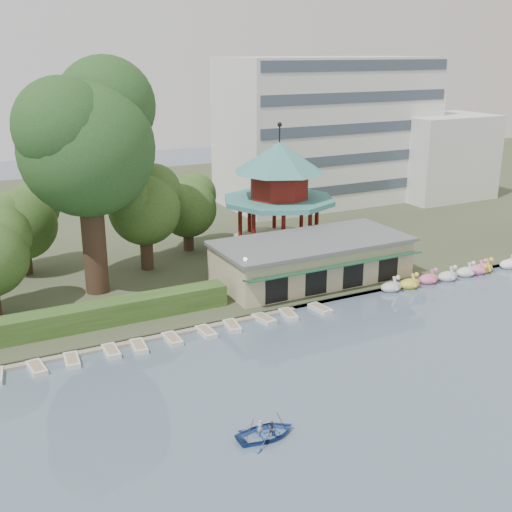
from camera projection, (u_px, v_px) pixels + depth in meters
ground_plane at (363, 421)px, 38.60m from camera, size 220.00×220.00×0.00m
shore at (121, 222)px, 82.52m from camera, size 220.00×70.00×0.40m
embankment at (238, 317)px, 53.19m from camera, size 220.00×0.60×0.30m
dock at (95, 347)px, 47.87m from camera, size 34.00×1.60×0.24m
boathouse at (312, 259)px, 60.83m from camera, size 18.60×9.39×3.90m
pavilion at (279, 185)px, 68.61m from camera, size 12.40×12.40×13.50m
office_building at (347, 135)px, 91.33m from camera, size 38.00×18.00×20.00m
hedge at (44, 324)px, 48.99m from camera, size 30.00×2.00×1.80m
lamp_post at (245, 272)px, 54.30m from camera, size 0.36×0.36×4.28m
big_tree at (87, 136)px, 54.18m from camera, size 12.76×11.89×20.59m
small_trees at (47, 227)px, 58.12m from camera, size 39.78×16.84×10.32m
swan_boats at (460, 273)px, 62.96m from camera, size 18.38×2.14×1.92m
moored_rowboats at (125, 349)px, 47.49m from camera, size 35.21×2.71×0.36m
rowboat_with_passengers at (266, 429)px, 36.84m from camera, size 5.04×3.61×2.01m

